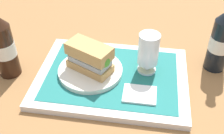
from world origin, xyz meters
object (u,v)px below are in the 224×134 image
plate (90,72)px  beer_bottle (222,39)px  sandwich (90,58)px  second_bottle (3,45)px  beer_glass (148,51)px

plate → beer_bottle: beer_bottle is taller
sandwich → second_bottle: bearing=-152.3°
beer_bottle → second_bottle: same height
plate → second_bottle: bearing=-177.9°
sandwich → second_bottle: 0.25m
sandwich → beer_bottle: beer_bottle is taller
beer_glass → beer_bottle: (0.21, 0.07, 0.01)m
beer_bottle → second_bottle: size_ratio=1.00×
plate → beer_bottle: bearing=16.8°
plate → beer_bottle: size_ratio=0.71×
sandwich → beer_bottle: size_ratio=0.54×
plate → second_bottle: second_bottle is taller
plate → beer_glass: (0.16, 0.04, 0.06)m
beer_glass → beer_bottle: 0.22m
beer_glass → second_bottle: (-0.41, -0.05, 0.01)m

